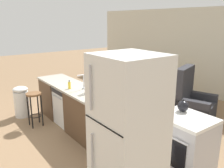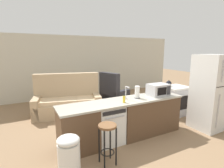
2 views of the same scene
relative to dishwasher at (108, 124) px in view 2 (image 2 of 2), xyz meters
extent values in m
plane|color=#896B4C|center=(0.25, 0.00, -0.42)|extent=(24.00, 24.00, 0.00)
cube|color=beige|center=(0.55, 4.20, 0.88)|extent=(10.00, 0.06, 2.60)
cube|color=brown|center=(-0.68, 0.00, 0.01)|extent=(0.75, 0.62, 0.86)
cube|color=brown|center=(1.08, 0.00, 0.01)|extent=(1.55, 0.62, 0.86)
cube|color=#ADA899|center=(0.40, 0.00, 0.46)|extent=(2.94, 0.66, 0.04)
cube|color=black|center=(0.40, 0.00, -0.38)|extent=(2.86, 0.56, 0.08)
cube|color=white|center=(0.00, 0.00, 0.00)|extent=(0.58, 0.58, 0.84)
cube|color=black|center=(0.00, -0.30, 0.36)|extent=(0.52, 0.01, 0.08)
cylinder|color=#B2B2B7|center=(0.00, -0.31, 0.26)|extent=(0.44, 0.02, 0.02)
cube|color=#B7B7BC|center=(2.60, 0.55, 0.00)|extent=(0.76, 0.64, 0.85)
cube|color=black|center=(2.60, 0.22, 0.05)|extent=(0.53, 0.01, 0.43)
cylinder|color=silver|center=(2.60, 0.20, 0.28)|extent=(0.61, 0.03, 0.03)
cube|color=white|center=(2.60, 0.55, 0.45)|extent=(0.76, 0.64, 0.05)
torus|color=black|center=(2.43, 0.42, 0.47)|extent=(0.16, 0.16, 0.01)
torus|color=black|center=(2.77, 0.42, 0.47)|extent=(0.16, 0.16, 0.01)
torus|color=black|center=(2.43, 0.68, 0.47)|extent=(0.16, 0.16, 0.01)
torus|color=black|center=(2.77, 0.68, 0.47)|extent=(0.16, 0.16, 0.01)
cube|color=silver|center=(2.60, -0.55, 0.53)|extent=(0.72, 0.70, 1.90)
cylinder|color=#B2B2B7|center=(2.40, -0.92, 1.11)|extent=(0.02, 0.02, 0.50)
cylinder|color=#B2B2B7|center=(2.40, -0.92, 0.17)|extent=(0.02, 0.02, 0.82)
cube|color=#B7B7BC|center=(1.38, 0.00, 0.62)|extent=(0.50, 0.36, 0.28)
cube|color=black|center=(1.34, -0.18, 0.62)|extent=(0.27, 0.01, 0.18)
cube|color=#2D2D33|center=(1.55, -0.18, 0.62)|extent=(0.11, 0.01, 0.21)
cylinder|color=silver|center=(0.49, 0.08, 0.49)|extent=(0.07, 0.07, 0.03)
cylinder|color=silver|center=(0.49, 0.08, 0.64)|extent=(0.02, 0.02, 0.26)
cylinder|color=silver|center=(0.49, 0.01, 0.77)|extent=(0.02, 0.14, 0.02)
cylinder|color=#4C4C51|center=(0.76, 0.02, 0.49)|extent=(0.14, 0.14, 0.01)
cylinder|color=white|center=(0.76, 0.02, 0.63)|extent=(0.11, 0.11, 0.27)
cylinder|color=yellow|center=(0.31, -0.15, 0.55)|extent=(0.06, 0.06, 0.14)
cylinder|color=black|center=(0.31, -0.15, 0.64)|extent=(0.02, 0.02, 0.04)
sphere|color=black|center=(2.43, 0.68, 0.56)|extent=(0.17, 0.17, 0.17)
sphere|color=black|center=(2.43, 0.68, 0.66)|extent=(0.03, 0.03, 0.03)
cone|color=black|center=(2.51, 0.68, 0.58)|extent=(0.08, 0.04, 0.06)
cylinder|color=brown|center=(-0.35, -0.67, 0.30)|extent=(0.32, 0.32, 0.04)
cylinder|color=black|center=(-0.46, -0.78, -0.07)|extent=(0.03, 0.03, 0.70)
cylinder|color=black|center=(-0.23, -0.78, -0.07)|extent=(0.03, 0.03, 0.70)
cylinder|color=black|center=(-0.46, -0.56, -0.07)|extent=(0.03, 0.03, 0.70)
cylinder|color=black|center=(-0.23, -0.56, -0.07)|extent=(0.03, 0.03, 0.70)
torus|color=black|center=(-0.35, -0.67, -0.20)|extent=(0.25, 0.25, 0.02)
cylinder|color=white|center=(-1.04, -0.75, -0.11)|extent=(0.34, 0.34, 0.62)
ellipsoid|color=white|center=(-1.04, -0.75, 0.25)|extent=(0.35, 0.35, 0.14)
cube|color=tan|center=(-0.37, 2.07, -0.21)|extent=(2.16, 1.36, 0.42)
cube|color=tan|center=(-0.29, 2.39, 0.21)|extent=(2.00, 0.71, 1.27)
cube|color=tan|center=(-1.25, 2.29, -0.11)|extent=(0.41, 0.92, 0.62)
cube|color=tan|center=(0.50, 1.85, -0.11)|extent=(0.41, 0.92, 0.62)
cube|color=beige|center=(-0.92, 2.15, 0.06)|extent=(0.70, 0.75, 0.12)
cube|color=beige|center=(-0.39, 2.02, 0.06)|extent=(0.70, 0.75, 0.12)
cube|color=beige|center=(0.15, 1.89, 0.06)|extent=(0.70, 0.75, 0.12)
cube|color=#2D2D33|center=(1.50, 2.44, -0.22)|extent=(1.03, 1.06, 0.40)
cube|color=#2D2D33|center=(1.22, 2.34, 0.18)|extent=(0.47, 0.87, 1.20)
cube|color=#2D2D33|center=(1.61, 2.11, -0.15)|extent=(0.81, 0.41, 0.55)
cube|color=#2D2D33|center=(1.39, 2.76, -0.15)|extent=(0.81, 0.41, 0.55)
camera|label=1|loc=(4.49, -2.18, 1.82)|focal=38.00mm
camera|label=2|loc=(-1.58, -3.19, 1.58)|focal=28.00mm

